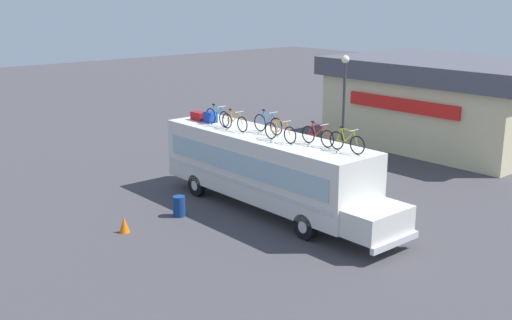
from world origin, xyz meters
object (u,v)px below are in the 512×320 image
Objects in this scene: luggage_bag_1 at (199,116)px; rooftop_bicycle_1 at (217,117)px; bus at (269,168)px; traffic_cone at (124,225)px; rooftop_bicycle_3 at (268,124)px; rooftop_bicycle_6 at (347,142)px; street_lamp at (344,99)px; rooftop_bicycle_4 at (280,132)px; luggage_bag_2 at (211,117)px; rooftop_bicycle_2 at (234,122)px; rooftop_bicycle_5 at (318,136)px; trash_bin at (179,206)px.

rooftop_bicycle_1 is at bearing -2.11° from luggage_bag_1.
bus is 6.18m from traffic_cone.
rooftop_bicycle_3 is at bearing 12.45° from rooftop_bicycle_1.
rooftop_bicycle_6 is at bearing 3.91° from luggage_bag_1.
rooftop_bicycle_4 is at bearing -68.30° from street_lamp.
bus is 4.02m from luggage_bag_2.
bus is 7.12× the size of rooftop_bicycle_2.
rooftop_bicycle_1 is 6.82m from rooftop_bicycle_6.
luggage_bag_2 is 0.79× the size of traffic_cone.
luggage_bag_1 is at bearing -176.96° from bus.
rooftop_bicycle_5 reaches higher than traffic_cone.
rooftop_bicycle_4 reaches higher than rooftop_bicycle_2.
rooftop_bicycle_3 is (1.36, 0.65, 0.03)m from rooftop_bicycle_2.
street_lamp is at bearing 78.49° from rooftop_bicycle_1.
rooftop_bicycle_4 is 2.12× the size of trash_bin.
luggage_bag_1 is 1.21× the size of traffic_cone.
rooftop_bicycle_6 is 0.28× the size of street_lamp.
bus is 6.84m from street_lamp.
rooftop_bicycle_6 is (2.79, 0.66, 0.00)m from rooftop_bicycle_4.
rooftop_bicycle_3 is at bearing 7.60° from luggage_bag_2.
rooftop_bicycle_6 is at bearing 4.94° from bus.
luggage_bag_1 reaches higher than trash_bin.
street_lamp reaches higher than luggage_bag_2.
rooftop_bicycle_4 is (5.46, -0.09, 0.19)m from luggage_bag_1.
rooftop_bicycle_3 is at bearing 156.07° from rooftop_bicycle_4.
luggage_bag_1 is 0.44× the size of rooftop_bicycle_2.
luggage_bag_2 is 0.29× the size of rooftop_bicycle_2.
rooftop_bicycle_3 reaches higher than trash_bin.
luggage_bag_2 reaches higher than traffic_cone.
rooftop_bicycle_5 is 1.40m from rooftop_bicycle_6.
rooftop_bicycle_5 is 2.71× the size of traffic_cone.
rooftop_bicycle_4 is 1.52m from rooftop_bicycle_5.
rooftop_bicycle_6 reaches higher than rooftop_bicycle_4.
luggage_bag_2 is at bearing 6.29° from luggage_bag_1.
trash_bin is at bearing -118.59° from bus.
trash_bin is at bearing -90.55° from street_lamp.
rooftop_bicycle_2 is 1.51m from rooftop_bicycle_3.
street_lamp reaches higher than rooftop_bicycle_4.
trash_bin is (1.94, -3.08, -2.94)m from luggage_bag_2.
rooftop_bicycle_5 is at bearing 56.68° from traffic_cone.
rooftop_bicycle_3 is 4.18m from rooftop_bicycle_6.
luggage_bag_1 is 6.92m from traffic_cone.
rooftop_bicycle_3 is 2.78m from rooftop_bicycle_5.
luggage_bag_2 is at bearing 177.84° from rooftop_bicycle_4.
street_lamp is (2.03, 6.50, 0.35)m from luggage_bag_2.
rooftop_bicycle_5 reaches higher than luggage_bag_2.
rooftop_bicycle_2 is 1.01× the size of rooftop_bicycle_5.
rooftop_bicycle_2 is at bearing -171.08° from rooftop_bicycle_5.
rooftop_bicycle_5 is 1.00× the size of rooftop_bicycle_6.
rooftop_bicycle_3 is 2.80× the size of traffic_cone.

